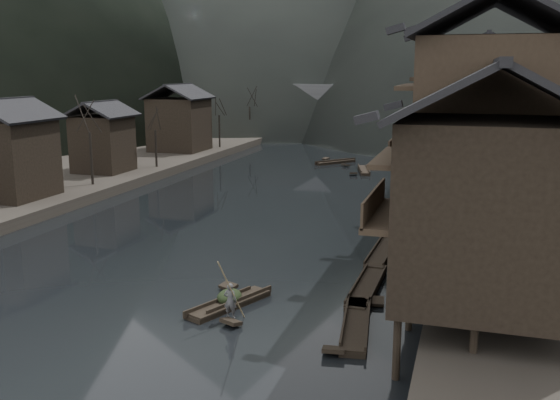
% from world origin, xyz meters
% --- Properties ---
extents(water, '(300.00, 300.00, 0.00)m').
position_xyz_m(water, '(0.00, 0.00, 0.00)').
color(water, black).
rests_on(water, ground).
extents(left_bank, '(40.00, 200.00, 1.20)m').
position_xyz_m(left_bank, '(-35.00, 40.00, 0.60)').
color(left_bank, '#2D2823').
rests_on(left_bank, ground).
extents(stilt_houses, '(9.00, 67.60, 15.84)m').
position_xyz_m(stilt_houses, '(17.28, 19.29, 8.96)').
color(stilt_houses, black).
rests_on(stilt_houses, ground).
extents(left_houses, '(8.10, 53.20, 8.73)m').
position_xyz_m(left_houses, '(-20.50, 20.12, 5.66)').
color(left_houses, black).
rests_on(left_houses, left_bank).
extents(bare_trees, '(3.50, 74.67, 7.00)m').
position_xyz_m(bare_trees, '(-17.00, 25.24, 6.00)').
color(bare_trees, black).
rests_on(bare_trees, left_bank).
extents(moored_sampans, '(2.91, 50.38, 0.47)m').
position_xyz_m(moored_sampans, '(11.83, 15.20, 0.20)').
color(moored_sampans, black).
rests_on(moored_sampans, water).
extents(midriver_boats, '(7.97, 11.22, 0.45)m').
position_xyz_m(midriver_boats, '(2.59, 40.24, 0.20)').
color(midriver_boats, black).
rests_on(midriver_boats, water).
extents(stone_bridge, '(40.00, 6.00, 9.00)m').
position_xyz_m(stone_bridge, '(-0.00, 72.00, 5.11)').
color(stone_bridge, '#4C4C4F').
rests_on(stone_bridge, ground).
extents(hero_sampan, '(2.98, 5.35, 0.44)m').
position_xyz_m(hero_sampan, '(5.39, -5.41, 0.20)').
color(hero_sampan, black).
rests_on(hero_sampan, water).
extents(cargo_heap, '(1.19, 1.56, 0.72)m').
position_xyz_m(cargo_heap, '(5.29, -5.18, 0.80)').
color(cargo_heap, black).
rests_on(cargo_heap, hero_sampan).
extents(boatman, '(0.63, 0.42, 1.71)m').
position_xyz_m(boatman, '(6.14, -7.15, 1.30)').
color(boatman, '#4E4E50').
rests_on(boatman, hero_sampan).
extents(bamboo_pole, '(0.71, 2.29, 3.99)m').
position_xyz_m(bamboo_pole, '(6.34, -7.15, 4.15)').
color(bamboo_pole, '#8C7A51').
rests_on(bamboo_pole, boatman).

